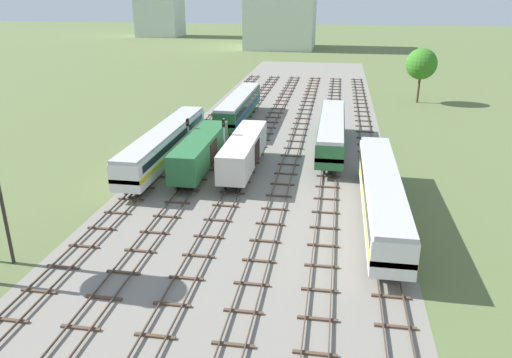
{
  "coord_description": "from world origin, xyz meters",
  "views": [
    {
      "loc": [
        6.98,
        10.1,
        18.12
      ],
      "look_at": [
        0.0,
        52.84,
        1.5
      ],
      "focal_mm": 34.81,
      "sensor_mm": 36.0,
      "label": 1
    }
  ],
  "objects_px": {
    "passenger_coach_far_left_midfar": "(165,142)",
    "freight_boxcar_left_near": "(201,150)",
    "diesel_railcar_centre_right_far": "(331,130)",
    "signal_post_near": "(188,134)",
    "passenger_coach_right_nearest": "(382,192)",
    "signal_post_nearest": "(224,137)",
    "diesel_railcar_left_farther": "(239,105)",
    "freight_boxcar_centre_left_mid": "(244,150)"
  },
  "relations": [
    {
      "from": "passenger_coach_far_left_midfar",
      "to": "freight_boxcar_left_near",
      "type": "bearing_deg",
      "value": -20.72
    },
    {
      "from": "diesel_railcar_left_farther",
      "to": "signal_post_near",
      "type": "distance_m",
      "value": 17.87
    },
    {
      "from": "freight_boxcar_centre_left_mid",
      "to": "passenger_coach_far_left_midfar",
      "type": "bearing_deg",
      "value": 174.05
    },
    {
      "from": "diesel_railcar_centre_right_far",
      "to": "signal_post_nearest",
      "type": "distance_m",
      "value": 13.74
    },
    {
      "from": "diesel_railcar_centre_right_far",
      "to": "signal_post_nearest",
      "type": "bearing_deg",
      "value": -143.95
    },
    {
      "from": "passenger_coach_right_nearest",
      "to": "signal_post_near",
      "type": "height_order",
      "value": "signal_post_near"
    },
    {
      "from": "freight_boxcar_centre_left_mid",
      "to": "diesel_railcar_centre_right_far",
      "type": "height_order",
      "value": "diesel_railcar_centre_right_far"
    },
    {
      "from": "passenger_coach_right_nearest",
      "to": "freight_boxcar_centre_left_mid",
      "type": "distance_m",
      "value": 16.47
    },
    {
      "from": "passenger_coach_right_nearest",
      "to": "diesel_railcar_left_farther",
      "type": "xyz_separation_m",
      "value": [
        -17.73,
        29.9,
        -0.02
      ]
    },
    {
      "from": "diesel_railcar_left_farther",
      "to": "diesel_railcar_centre_right_far",
      "type": "bearing_deg",
      "value": -40.64
    },
    {
      "from": "passenger_coach_right_nearest",
      "to": "passenger_coach_far_left_midfar",
      "type": "distance_m",
      "value": 24.59
    },
    {
      "from": "freight_boxcar_left_near",
      "to": "freight_boxcar_centre_left_mid",
      "type": "distance_m",
      "value": 4.5
    },
    {
      "from": "diesel_railcar_left_farther",
      "to": "signal_post_nearest",
      "type": "bearing_deg",
      "value": -83.51
    },
    {
      "from": "passenger_coach_right_nearest",
      "to": "signal_post_nearest",
      "type": "bearing_deg",
      "value": 146.11
    },
    {
      "from": "freight_boxcar_centre_left_mid",
      "to": "diesel_railcar_left_farther",
      "type": "relative_size",
      "value": 0.68
    },
    {
      "from": "signal_post_near",
      "to": "diesel_railcar_left_farther",
      "type": "bearing_deg",
      "value": 82.87
    },
    {
      "from": "freight_boxcar_centre_left_mid",
      "to": "signal_post_nearest",
      "type": "bearing_deg",
      "value": 162.57
    },
    {
      "from": "passenger_coach_right_nearest",
      "to": "diesel_railcar_centre_right_far",
      "type": "distance_m",
      "value": 19.01
    },
    {
      "from": "passenger_coach_far_left_midfar",
      "to": "signal_post_near",
      "type": "distance_m",
      "value": 2.76
    },
    {
      "from": "signal_post_nearest",
      "to": "signal_post_near",
      "type": "relative_size",
      "value": 1.11
    },
    {
      "from": "passenger_coach_right_nearest",
      "to": "diesel_railcar_centre_right_far",
      "type": "bearing_deg",
      "value": 103.48
    },
    {
      "from": "passenger_coach_far_left_midfar",
      "to": "diesel_railcar_left_farther",
      "type": "height_order",
      "value": "same"
    },
    {
      "from": "passenger_coach_right_nearest",
      "to": "signal_post_near",
      "type": "distance_m",
      "value": 23.38
    },
    {
      "from": "freight_boxcar_centre_left_mid",
      "to": "passenger_coach_far_left_midfar",
      "type": "xyz_separation_m",
      "value": [
        -8.87,
        0.93,
        0.16
      ]
    },
    {
      "from": "diesel_railcar_left_farther",
      "to": "signal_post_near",
      "type": "relative_size",
      "value": 4.08
    },
    {
      "from": "passenger_coach_right_nearest",
      "to": "freight_boxcar_left_near",
      "type": "distance_m",
      "value": 19.87
    },
    {
      "from": "diesel_railcar_centre_right_far",
      "to": "signal_post_near",
      "type": "bearing_deg",
      "value": -157.9
    },
    {
      "from": "signal_post_near",
      "to": "freight_boxcar_centre_left_mid",
      "type": "bearing_deg",
      "value": -20.31
    },
    {
      "from": "diesel_railcar_centre_right_far",
      "to": "diesel_railcar_left_farther",
      "type": "bearing_deg",
      "value": 139.36
    },
    {
      "from": "passenger_coach_right_nearest",
      "to": "diesel_railcar_centre_right_far",
      "type": "xyz_separation_m",
      "value": [
        -4.43,
        18.49,
        -0.02
      ]
    },
    {
      "from": "passenger_coach_far_left_midfar",
      "to": "diesel_railcar_left_farther",
      "type": "bearing_deg",
      "value": 77.03
    },
    {
      "from": "passenger_coach_far_left_midfar",
      "to": "diesel_railcar_centre_right_far",
      "type": "bearing_deg",
      "value": 23.85
    },
    {
      "from": "freight_boxcar_centre_left_mid",
      "to": "diesel_railcar_centre_right_far",
      "type": "relative_size",
      "value": 0.68
    },
    {
      "from": "passenger_coach_far_left_midfar",
      "to": "signal_post_nearest",
      "type": "distance_m",
      "value": 6.72
    },
    {
      "from": "diesel_railcar_left_farther",
      "to": "signal_post_nearest",
      "type": "height_order",
      "value": "signal_post_nearest"
    },
    {
      "from": "signal_post_near",
      "to": "signal_post_nearest",
      "type": "bearing_deg",
      "value": -21.72
    },
    {
      "from": "freight_boxcar_centre_left_mid",
      "to": "diesel_railcar_left_farther",
      "type": "xyz_separation_m",
      "value": [
        -4.44,
        20.18,
        0.15
      ]
    },
    {
      "from": "freight_boxcar_centre_left_mid",
      "to": "freight_boxcar_left_near",
      "type": "bearing_deg",
      "value": -170.35
    },
    {
      "from": "freight_boxcar_centre_left_mid",
      "to": "signal_post_near",
      "type": "xyz_separation_m",
      "value": [
        -6.66,
        2.46,
        0.76
      ]
    },
    {
      "from": "freight_boxcar_left_near",
      "to": "diesel_railcar_left_farther",
      "type": "height_order",
      "value": "diesel_railcar_left_farther"
    },
    {
      "from": "signal_post_nearest",
      "to": "signal_post_near",
      "type": "distance_m",
      "value": 4.78
    },
    {
      "from": "passenger_coach_right_nearest",
      "to": "signal_post_near",
      "type": "relative_size",
      "value": 4.38
    }
  ]
}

